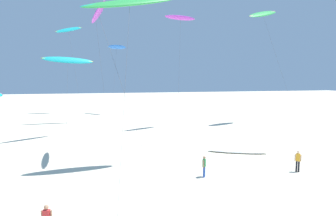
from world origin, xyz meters
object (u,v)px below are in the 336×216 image
(flying_kite_7, at_px, (117,47))
(flying_kite_8, at_px, (68,30))
(flying_kite_2, at_px, (130,2))
(person_foreground_walker, at_px, (298,160))
(flying_kite_0, at_px, (263,14))
(flying_kite_4, at_px, (181,18))
(flying_kite_1, at_px, (68,60))
(person_far_watcher, at_px, (204,166))
(grounded_kite_0, at_px, (237,151))
(flying_kite_5, at_px, (98,13))

(flying_kite_7, height_order, flying_kite_8, flying_kite_8)
(flying_kite_2, xyz_separation_m, person_foreground_walker, (12.47, -4.81, -12.43))
(flying_kite_7, bearing_deg, flying_kite_0, -42.46)
(flying_kite_0, xyz_separation_m, flying_kite_4, (-14.21, -0.82, -1.57))
(flying_kite_1, xyz_separation_m, flying_kite_2, (6.62, -26.55, 2.95))
(flying_kite_0, xyz_separation_m, person_far_watcher, (-19.19, -22.27, -16.95))
(flying_kite_0, xyz_separation_m, person_foreground_walker, (-11.58, -23.11, -16.88))
(grounded_kite_0, relative_size, person_far_watcher, 3.58)
(grounded_kite_0, bearing_deg, flying_kite_1, 125.13)
(flying_kite_8, bearing_deg, flying_kite_5, -82.56)
(flying_kite_8, bearing_deg, flying_kite_1, -87.36)
(flying_kite_1, distance_m, flying_kite_2, 27.52)
(flying_kite_2, bearing_deg, flying_kite_0, 37.28)
(flying_kite_2, distance_m, person_foreground_walker, 18.25)
(flying_kite_2, bearing_deg, flying_kite_7, 86.44)
(flying_kite_8, bearing_deg, flying_kite_0, -36.94)
(flying_kite_4, xyz_separation_m, grounded_kite_0, (0.98, -15.71, -16.11))
(flying_kite_1, height_order, flying_kite_8, flying_kite_8)
(flying_kite_5, bearing_deg, grounded_kite_0, -8.48)
(flying_kite_1, bearing_deg, flying_kite_2, -76.01)
(flying_kite_1, bearing_deg, flying_kite_4, -28.85)
(flying_kite_1, relative_size, person_foreground_walker, 6.50)
(flying_kite_1, xyz_separation_m, grounded_kite_0, (17.43, -24.78, -10.28))
(flying_kite_1, relative_size, grounded_kite_0, 1.95)
(flying_kite_1, distance_m, person_foreground_walker, 37.92)
(flying_kite_2, distance_m, grounded_kite_0, 17.18)
(flying_kite_4, bearing_deg, person_far_watcher, -103.06)
(flying_kite_4, distance_m, person_far_watcher, 26.87)
(flying_kite_2, bearing_deg, flying_kite_5, 122.09)
(flying_kite_1, bearing_deg, person_far_watcher, -69.39)
(flying_kite_7, bearing_deg, grounded_kite_0, -76.93)
(flying_kite_2, distance_m, person_far_watcher, 13.99)
(flying_kite_4, relative_size, flying_kite_8, 0.89)
(flying_kite_2, height_order, person_foreground_walker, flying_kite_2)
(person_foreground_walker, bearing_deg, person_far_watcher, 173.70)
(person_foreground_walker, bearing_deg, flying_kite_8, 112.96)
(flying_kite_7, height_order, person_foreground_walker, flying_kite_7)
(grounded_kite_0, xyz_separation_m, person_foreground_walker, (1.65, -6.58, 0.79))
(person_foreground_walker, height_order, person_far_watcher, person_foreground_walker)
(flying_kite_7, xyz_separation_m, grounded_kite_0, (8.45, -36.37, -13.90))
(flying_kite_2, relative_size, flying_kite_5, 1.03)
(grounded_kite_0, bearing_deg, flying_kite_0, 51.33)
(person_foreground_walker, bearing_deg, flying_kite_5, 150.02)
(flying_kite_2, height_order, flying_kite_7, flying_kite_7)
(flying_kite_1, relative_size, flying_kite_8, 0.60)
(flying_kite_5, relative_size, person_far_watcher, 8.72)
(flying_kite_4, bearing_deg, flying_kite_1, 151.15)
(flying_kite_7, xyz_separation_m, person_foreground_walker, (10.10, -42.95, -13.10))
(flying_kite_2, bearing_deg, grounded_kite_0, 9.30)
(flying_kite_1, xyz_separation_m, flying_kite_7, (8.99, 11.59, 3.61))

